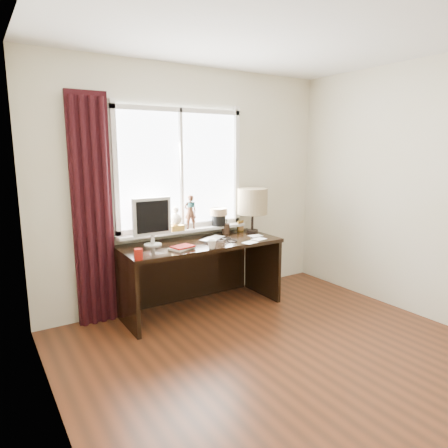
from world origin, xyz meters
TOP-DOWN VIEW (x-y plane):
  - floor at (0.00, 0.00)m, footprint 3.50×4.00m
  - ceiling at (0.00, 0.00)m, footprint 3.50×4.00m
  - wall_back at (0.00, 2.00)m, footprint 3.50×0.00m
  - wall_left at (-1.75, 0.00)m, footprint 0.00×4.00m
  - laptop at (0.05, 1.64)m, footprint 0.38×0.33m
  - mug at (-0.14, 1.33)m, footprint 0.12×0.12m
  - red_cup at (-0.90, 1.33)m, footprint 0.08×0.08m
  - window at (-0.15, 1.95)m, footprint 1.52×0.22m
  - curtain at (-1.13, 1.91)m, footprint 0.38×0.09m
  - desk at (-0.10, 1.73)m, footprint 1.70×0.70m
  - monitor at (-0.59, 1.76)m, footprint 0.40×0.18m
  - notebook_stack at (-0.40, 1.47)m, footprint 0.26×0.23m
  - brush_holder at (0.35, 1.84)m, footprint 0.09×0.09m
  - icon_frame at (0.57, 1.85)m, footprint 0.10×0.04m
  - table_lamp at (0.66, 1.74)m, footprint 0.35×0.35m
  - loose_papers at (0.47, 1.43)m, footprint 0.41×0.36m
  - desk_cables at (0.15, 1.59)m, footprint 0.31×0.38m

SIDE VIEW (x-z plane):
  - floor at x=0.00m, z-range 0.00..0.00m
  - desk at x=-0.10m, z-range 0.13..0.88m
  - loose_papers at x=0.47m, z-range 0.75..0.75m
  - desk_cables at x=0.15m, z-range 0.75..0.76m
  - laptop at x=0.05m, z-range 0.75..0.78m
  - notebook_stack at x=-0.40m, z-range 0.75..0.78m
  - mug at x=-0.14m, z-range 0.75..0.84m
  - red_cup at x=-0.90m, z-range 0.75..0.85m
  - brush_holder at x=0.35m, z-range 0.69..0.94m
  - icon_frame at x=0.57m, z-range 0.75..0.88m
  - monitor at x=-0.59m, z-range 0.78..1.27m
  - table_lamp at x=0.66m, z-range 0.85..1.37m
  - curtain at x=-1.13m, z-range -0.01..2.24m
  - wall_back at x=0.00m, z-range 0.00..2.60m
  - wall_left at x=-1.75m, z-range 0.00..2.60m
  - window at x=-0.15m, z-range 0.60..2.00m
  - ceiling at x=0.00m, z-range 2.60..2.60m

